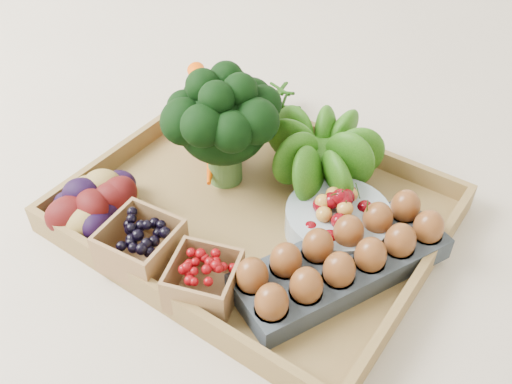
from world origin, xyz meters
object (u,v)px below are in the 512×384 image
Objects in this scene: tray at (256,216)px; egg_carton at (342,266)px; broccoli at (224,143)px; cherry_bowl at (338,221)px.

egg_carton is at bearing -10.97° from tray.
egg_carton is (0.17, -0.03, 0.03)m from tray.
egg_carton is (0.26, -0.07, -0.06)m from broccoli.
egg_carton is at bearing -56.99° from cherry_bowl.
broccoli reaches higher than tray.
cherry_bowl reaches higher than egg_carton.
broccoli is 1.18× the size of cherry_bowl.
broccoli is at bearing 179.77° from cherry_bowl.
cherry_bowl reaches higher than tray.
tray is 2.89× the size of broccoli.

